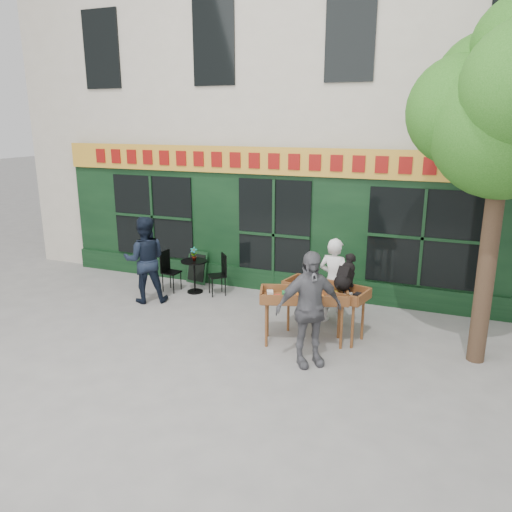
% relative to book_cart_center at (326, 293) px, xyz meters
% --- Properties ---
extents(ground, '(80.00, 80.00, 0.00)m').
position_rel_book_cart_center_xyz_m(ground, '(-1.71, -0.35, -0.82)').
color(ground, slate).
rests_on(ground, ground).
extents(building, '(14.00, 7.26, 10.00)m').
position_rel_book_cart_center_xyz_m(building, '(-1.71, 5.62, 4.15)').
color(building, beige).
rests_on(building, ground).
extents(street_tree, '(3.05, 2.90, 5.60)m').
position_rel_book_cart_center_xyz_m(street_tree, '(2.63, 0.01, 3.29)').
color(street_tree, '#382619').
rests_on(street_tree, ground).
extents(book_cart_center, '(1.60, 0.94, 0.99)m').
position_rel_book_cart_center_xyz_m(book_cart_center, '(0.00, 0.00, 0.00)').
color(book_cart_center, brown).
rests_on(book_cart_center, ground).
extents(dog, '(0.47, 0.66, 0.60)m').
position_rel_book_cart_center_xyz_m(dog, '(0.35, -0.05, 0.47)').
color(dog, black).
rests_on(dog, book_cart_center).
extents(woman, '(0.70, 0.54, 1.71)m').
position_rel_book_cart_center_xyz_m(woman, '(0.00, 0.65, 0.03)').
color(woman, silver).
rests_on(woman, ground).
extents(book_cart_right, '(1.62, 1.05, 0.99)m').
position_rel_book_cart_center_xyz_m(book_cart_right, '(-0.28, -0.45, 0.00)').
color(book_cart_right, brown).
rests_on(book_cart_right, ground).
extents(man_right, '(1.17, 1.06, 1.91)m').
position_rel_book_cart_center_xyz_m(man_right, '(0.02, -1.20, 0.13)').
color(man_right, '#545458').
rests_on(man_right, ground).
extents(bistro_table, '(0.60, 0.60, 0.76)m').
position_rel_book_cart_center_xyz_m(bistro_table, '(-3.37, 1.22, -0.28)').
color(bistro_table, black).
rests_on(bistro_table, ground).
extents(bistro_chair_left, '(0.39, 0.39, 0.95)m').
position_rel_book_cart_center_xyz_m(bistro_chair_left, '(-4.01, 1.12, -0.26)').
color(bistro_chair_left, black).
rests_on(bistro_chair_left, ground).
extents(bistro_chair_right, '(0.51, 0.51, 0.95)m').
position_rel_book_cart_center_xyz_m(bistro_chair_right, '(-2.76, 1.32, -0.26)').
color(bistro_chair_right, black).
rests_on(bistro_chair_right, ground).
extents(potted_plant, '(0.18, 0.14, 0.32)m').
position_rel_book_cart_center_xyz_m(potted_plant, '(-3.37, 1.22, 0.10)').
color(potted_plant, gray).
rests_on(potted_plant, bistro_table).
extents(man_left, '(1.16, 1.09, 1.89)m').
position_rel_book_cart_center_xyz_m(man_left, '(-4.07, 0.32, 0.12)').
color(man_left, black).
rests_on(man_left, ground).
extents(chalkboard, '(0.58, 0.28, 0.79)m').
position_rel_book_cart_center_xyz_m(chalkboard, '(-3.65, 1.84, -0.42)').
color(chalkboard, black).
rests_on(chalkboard, ground).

